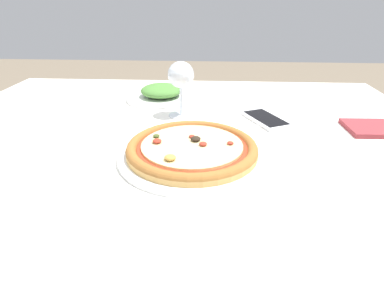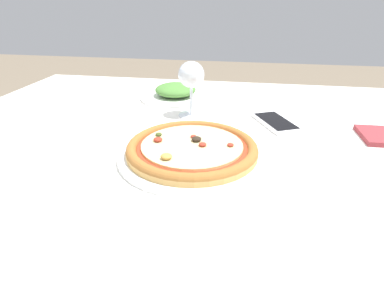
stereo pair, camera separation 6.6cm
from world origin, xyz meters
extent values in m
cube|color=brown|center=(0.00, 0.00, 0.73)|extent=(1.23, 1.10, 0.04)
cube|color=white|center=(0.00, 0.00, 0.75)|extent=(1.33, 1.20, 0.01)
cylinder|color=brown|center=(-0.56, 0.49, 0.36)|extent=(0.06, 0.06, 0.71)
cylinder|color=brown|center=(0.56, 0.49, 0.36)|extent=(0.06, 0.06, 0.71)
cylinder|color=white|center=(0.04, -0.05, 0.76)|extent=(0.31, 0.31, 0.01)
cylinder|color=tan|center=(0.04, -0.05, 0.77)|extent=(0.27, 0.27, 0.01)
torus|color=#A3662D|center=(0.04, -0.05, 0.77)|extent=(0.27, 0.27, 0.02)
cylinder|color=#BC381E|center=(0.04, -0.05, 0.78)|extent=(0.23, 0.23, 0.00)
cylinder|color=beige|center=(0.04, -0.05, 0.78)|extent=(0.21, 0.21, 0.00)
ellipsoid|color=#A83323|center=(0.12, -0.05, 0.79)|extent=(0.01, 0.01, 0.01)
ellipsoid|color=#A83323|center=(0.06, -0.06, 0.79)|extent=(0.02, 0.02, 0.01)
ellipsoid|color=#2D2319|center=(0.04, -0.04, 0.79)|extent=(0.02, 0.02, 0.01)
ellipsoid|color=#BC9342|center=(0.00, -0.12, 0.79)|extent=(0.02, 0.02, 0.01)
ellipsoid|color=#425123|center=(-0.04, -0.02, 0.79)|extent=(0.01, 0.01, 0.01)
ellipsoid|color=#A83323|center=(-0.04, -0.05, 0.79)|extent=(0.02, 0.02, 0.01)
ellipsoid|color=#A83323|center=(0.03, -0.02, 0.79)|extent=(0.01, 0.01, 0.01)
cylinder|color=silver|center=(-0.01, 0.20, 0.75)|extent=(0.07, 0.07, 0.00)
cylinder|color=silver|center=(-0.01, 0.20, 0.80)|extent=(0.01, 0.01, 0.08)
sphere|color=silver|center=(-0.01, 0.20, 0.87)|extent=(0.07, 0.07, 0.07)
cube|color=white|center=(0.22, 0.17, 0.76)|extent=(0.13, 0.16, 0.01)
cube|color=black|center=(0.22, 0.17, 0.76)|extent=(0.11, 0.14, 0.00)
cylinder|color=white|center=(-0.09, 0.35, 0.76)|extent=(0.23, 0.23, 0.01)
ellipsoid|color=#4C8438|center=(-0.09, 0.35, 0.78)|extent=(0.13, 0.13, 0.04)
cube|color=#933338|center=(0.49, 0.12, 0.76)|extent=(0.15, 0.11, 0.01)
camera|label=1|loc=(0.07, -0.65, 1.06)|focal=30.00mm
camera|label=2|loc=(0.14, -0.64, 1.06)|focal=30.00mm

